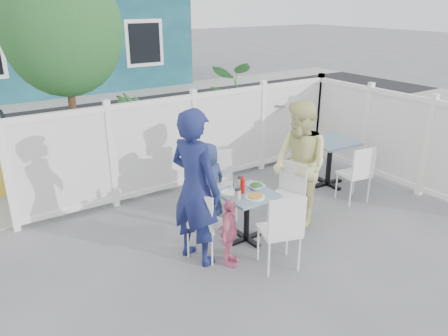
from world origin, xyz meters
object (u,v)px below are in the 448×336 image
chair_back (219,179)px  chair_near (282,227)px  chair_left (204,220)px  spare_table (330,151)px  boy (208,181)px  man (195,188)px  chair_right (289,189)px  woman (300,165)px  toddler (229,233)px  main_table (247,204)px

chair_back → chair_near: chair_back is taller
chair_left → spare_table: bearing=80.1°
boy → chair_near: bearing=90.9°
man → boy: man is taller
chair_back → chair_right: bearing=151.5°
spare_table → chair_left: 3.11m
chair_right → boy: bearing=25.4°
spare_table → woman: (-1.39, -0.71, 0.26)m
woman → boy: size_ratio=1.55×
boy → toddler: bearing=70.5°
chair_left → woman: woman is taller
chair_near → woman: bearing=57.0°
chair_left → chair_right: (1.47, 0.10, 0.00)m
chair_near → woman: woman is taller
boy → toddler: size_ratio=1.32×
chair_back → man: 1.27m
chair_right → man: man is taller
man → woman: size_ratio=1.08×
main_table → spare_table: (2.30, 0.72, 0.09)m
spare_table → toddler: toddler is taller
boy → woman: bearing=140.7°
chair_back → chair_left: bearing=68.6°
chair_near → spare_table: bearing=50.6°
chair_right → woman: (0.15, -0.03, 0.35)m
chair_left → man: man is taller
spare_table → man: size_ratio=0.43×
chair_near → boy: (-0.00, 1.63, 0.00)m
chair_left → chair_near: (0.63, -0.72, 0.04)m
chair_left → chair_back: chair_back is taller
main_table → chair_right: chair_right is taller
chair_near → main_table: bearing=103.0°
man → boy: size_ratio=1.68×
chair_left → boy: boy is taller
main_table → chair_left: (-0.70, -0.06, -0.00)m
chair_near → woman: size_ratio=0.55×
chair_back → toddler: 1.33m
main_table → woman: woman is taller
chair_back → man: (-0.88, -0.83, 0.39)m
chair_right → chair_back: chair_back is taller
chair_left → main_table: bearing=70.5°
chair_right → toddler: bearing=86.3°
chair_back → boy: 0.18m
chair_left → toddler: size_ratio=1.06×
main_table → woman: (0.92, 0.01, 0.35)m
spare_table → toddler: size_ratio=0.95×
man → toddler: size_ratio=2.22×
spare_table → man: (-3.08, -0.74, 0.33)m
chair_right → chair_near: (-0.83, -0.82, 0.03)m
man → woman: man is taller
chair_left → toddler: chair_left is taller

